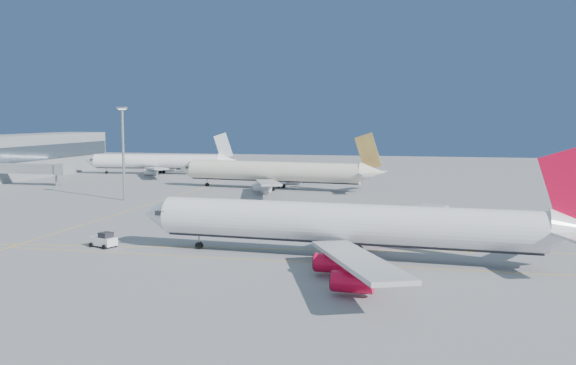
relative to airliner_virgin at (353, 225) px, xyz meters
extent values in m
plane|color=slate|center=(-15.72, 10.14, -5.16)|extent=(500.00, 500.00, 0.00)
cube|color=gray|center=(-130.72, 95.14, 2.34)|extent=(18.00, 110.00, 15.00)
cube|color=#3F4C59|center=(-121.52, 95.14, 3.84)|extent=(0.40, 107.80, 5.00)
cube|color=gray|center=(-110.72, 82.14, 0.04)|extent=(22.00, 3.00, 3.00)
cylinder|color=gray|center=(-101.72, 82.14, -2.56)|extent=(0.70, 0.70, 5.20)
cube|color=gray|center=(-99.72, 82.14, 0.04)|extent=(3.20, 3.60, 3.40)
cube|color=#DEA40C|center=(-10.72, -3.86, -5.15)|extent=(90.00, 0.18, 0.02)
cube|color=#DEA40C|center=(-15.72, 4.14, -5.15)|extent=(118.86, 16.88, 0.02)
cube|color=#DEA40C|center=(-55.72, 40.14, -5.15)|extent=(0.18, 140.00, 0.02)
cylinder|color=white|center=(-1.51, 0.11, 0.17)|extent=(57.76, 9.98, 5.95)
cone|color=white|center=(-32.43, 2.28, 0.17)|extent=(5.03, 6.26, 5.95)
cube|color=black|center=(-30.49, 2.15, 0.79)|extent=(2.04, 5.76, 0.72)
cube|color=#B7B7BC|center=(2.51, -16.89, -1.46)|extent=(16.04, 29.58, 0.56)
cube|color=#B7B7BC|center=(4.85, 16.37, -1.46)|extent=(19.47, 28.42, 0.56)
cube|color=red|center=(29.21, -2.06, 6.54)|extent=(7.91, 1.02, 10.86)
cylinder|color=gray|center=(-25.02, 1.76, -3.42)|extent=(0.25, 0.25, 2.36)
cylinder|color=black|center=(-25.02, 1.76, -4.60)|extent=(1.18, 0.80, 1.13)
cylinder|color=gray|center=(-0.78, -4.16, -3.42)|extent=(0.33, 0.33, 2.36)
cylinder|color=black|center=(-0.78, -4.16, -4.60)|extent=(1.19, 1.00, 1.13)
cylinder|color=gray|center=(-0.19, 4.23, -3.42)|extent=(0.33, 0.33, 2.36)
cylinder|color=black|center=(-0.19, 4.23, -4.60)|extent=(1.19, 1.00, 1.13)
cylinder|color=red|center=(-1.25, -11.25, -3.39)|extent=(5.10, 2.91, 2.57)
cylinder|color=red|center=(2.46, -20.46, -3.39)|extent=(5.10, 2.91, 2.57)
cylinder|color=red|center=(0.34, 11.32, -3.39)|extent=(5.10, 2.91, 2.57)
cylinder|color=red|center=(5.31, 19.92, -3.39)|extent=(5.10, 2.91, 2.57)
cylinder|color=beige|center=(-34.32, 88.40, 0.09)|extent=(53.35, 12.81, 5.81)
cone|color=beige|center=(-62.83, 92.22, 0.09)|extent=(5.32, 6.37, 5.81)
cone|color=beige|center=(-4.49, 84.40, 0.70)|extent=(7.81, 6.42, 5.52)
cube|color=black|center=(-60.91, 91.96, 0.70)|extent=(2.35, 5.69, 0.71)
cube|color=#B7B7BC|center=(-31.56, 71.86, -1.51)|extent=(13.99, 28.76, 0.56)
cube|color=#B7B7BC|center=(-27.31, 103.63, -1.51)|extent=(20.19, 26.69, 0.56)
cube|color=#AA933F|center=(-6.01, 84.61, 6.39)|extent=(7.84, 1.50, 10.79)
cylinder|color=gray|center=(-55.87, 91.29, -3.43)|extent=(0.24, 0.24, 2.35)
cylinder|color=black|center=(-55.87, 91.29, -4.60)|extent=(1.21, 0.86, 1.12)
cylinder|color=gray|center=(-33.85, 84.17, -3.43)|extent=(0.33, 0.33, 2.35)
cylinder|color=black|center=(-33.85, 84.17, -4.60)|extent=(1.23, 1.06, 1.12)
cylinder|color=gray|center=(-32.76, 92.36, -3.43)|extent=(0.33, 0.33, 2.35)
cylinder|color=black|center=(-32.76, 92.36, -4.60)|extent=(1.23, 1.06, 1.12)
cylinder|color=#B7B7BC|center=(-34.08, 75.08, -3.42)|extent=(5.19, 3.18, 2.55)
cylinder|color=#B7B7BC|center=(-30.58, 101.19, -3.42)|extent=(5.19, 3.18, 2.55)
cylinder|color=white|center=(-88.82, 127.53, -0.36)|extent=(47.40, 10.88, 5.28)
cone|color=white|center=(-114.27, 124.46, -0.36)|extent=(4.84, 5.75, 5.28)
cone|color=white|center=(-62.17, 130.74, 0.21)|extent=(7.15, 5.77, 5.01)
cube|color=black|center=(-112.49, 124.67, 0.21)|extent=(2.10, 5.16, 0.66)
cube|color=#B7B7BC|center=(-82.83, 113.85, -1.81)|extent=(17.88, 24.00, 0.52)
cube|color=#B7B7BC|center=(-86.25, 142.24, -1.81)|extent=(12.92, 25.62, 0.52)
cube|color=silver|center=(-63.57, 130.57, 5.43)|extent=(7.24, 1.29, 9.97)
cylinder|color=gray|center=(-108.00, 125.21, -3.56)|extent=(0.23, 0.23, 2.17)
cylinder|color=black|center=(-108.00, 125.21, -4.65)|extent=(1.11, 0.78, 1.04)
cylinder|color=gray|center=(-87.44, 123.90, -3.56)|extent=(0.30, 0.30, 2.17)
cylinder|color=black|center=(-87.44, 123.90, -4.65)|extent=(1.13, 0.97, 1.04)
cylinder|color=gray|center=(-88.34, 131.38, -3.56)|extent=(0.30, 0.30, 2.17)
cylinder|color=black|center=(-88.34, 131.38, -4.65)|extent=(1.13, 0.97, 1.04)
cylinder|color=#B7B7BC|center=(-85.76, 116.05, -3.58)|extent=(4.77, 2.88, 2.36)
cylinder|color=#B7B7BC|center=(-88.58, 139.40, -3.58)|extent=(4.77, 2.88, 2.36)
cube|color=white|center=(-40.82, -0.24, -4.17)|extent=(4.94, 3.67, 1.33)
cube|color=black|center=(-40.20, -0.48, -3.17)|extent=(2.34, 2.40, 1.00)
cylinder|color=black|center=(-42.69, -0.77, -4.78)|extent=(0.87, 0.64, 0.78)
cylinder|color=black|center=(-41.86, 1.41, -4.78)|extent=(0.87, 0.64, 0.78)
cylinder|color=black|center=(-39.79, -1.89, -4.78)|extent=(0.87, 0.64, 0.78)
cylinder|color=black|center=(-38.95, 0.29, -4.78)|extent=(0.87, 0.64, 0.78)
cylinder|color=gray|center=(-65.34, 55.47, 6.50)|extent=(0.65, 0.65, 23.33)
cube|color=gray|center=(-65.34, 55.47, 18.36)|extent=(2.05, 2.05, 0.47)
cube|color=white|center=(-65.34, 55.47, 17.98)|extent=(1.49, 1.49, 0.23)
camera|label=1|loc=(11.16, -94.23, 15.92)|focal=40.00mm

